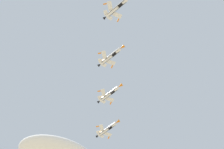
{
  "coord_description": "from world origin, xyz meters",
  "views": [
    {
      "loc": [
        1.54,
        0.84,
        1.45
      ],
      "look_at": [
        17.93,
        45.56,
        128.33
      ],
      "focal_mm": 43.73,
      "sensor_mm": 36.0,
      "label": 1
    }
  ],
  "objects_px": {
    "fighter_jet_left_wing": "(111,56)",
    "fighter_jet_left_outer": "(108,129)",
    "fighter_jet_right_wing": "(110,94)",
    "fighter_jet_lead": "(117,8)"
  },
  "relations": [
    {
      "from": "fighter_jet_left_wing",
      "to": "fighter_jet_left_outer",
      "type": "xyz_separation_m",
      "value": [
        12.65,
        39.92,
        2.66
      ]
    },
    {
      "from": "fighter_jet_right_wing",
      "to": "fighter_jet_left_outer",
      "type": "relative_size",
      "value": 1.0
    },
    {
      "from": "fighter_jet_left_wing",
      "to": "fighter_jet_right_wing",
      "type": "bearing_deg",
      "value": -139.17
    },
    {
      "from": "fighter_jet_lead",
      "to": "fighter_jet_left_wing",
      "type": "xyz_separation_m",
      "value": [
        5.13,
        22.15,
        -0.54
      ]
    },
    {
      "from": "fighter_jet_lead",
      "to": "fighter_jet_left_wing",
      "type": "bearing_deg",
      "value": -133.94
    },
    {
      "from": "fighter_jet_lead",
      "to": "fighter_jet_left_outer",
      "type": "height_order",
      "value": "fighter_jet_left_outer"
    },
    {
      "from": "fighter_jet_lead",
      "to": "fighter_jet_left_outer",
      "type": "relative_size",
      "value": 1.0
    },
    {
      "from": "fighter_jet_right_wing",
      "to": "fighter_jet_left_outer",
      "type": "bearing_deg",
      "value": -137.82
    },
    {
      "from": "fighter_jet_lead",
      "to": "fighter_jet_left_wing",
      "type": "distance_m",
      "value": 22.74
    },
    {
      "from": "fighter_jet_right_wing",
      "to": "fighter_jet_left_outer",
      "type": "distance_m",
      "value": 21.23
    }
  ]
}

